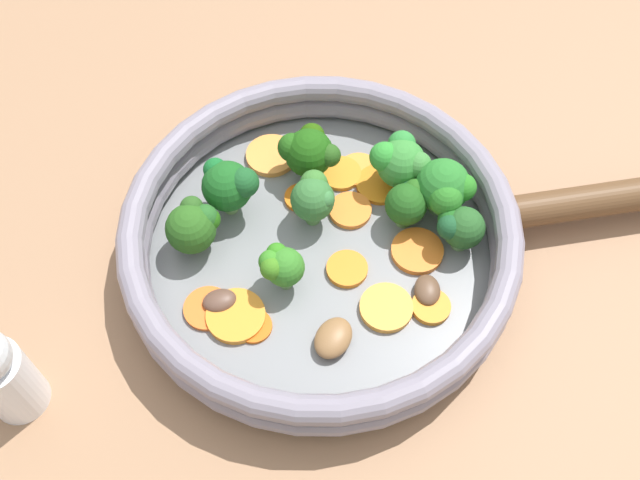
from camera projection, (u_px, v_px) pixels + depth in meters
ground_plane at (320, 258)px, 0.63m from camera, size 4.00×4.00×0.00m
skillet at (320, 254)px, 0.62m from camera, size 0.30×0.30×0.01m
skillet_rim_wall at (320, 235)px, 0.60m from camera, size 0.32×0.32×0.04m
skillet_handle at (619, 197)px, 0.63m from camera, size 0.21×0.08×0.03m
skillet_rivet_left at (494, 248)px, 0.61m from camera, size 0.01×0.01×0.01m
skillet_rivet_right at (477, 198)px, 0.64m from camera, size 0.01×0.01×0.01m
carrot_slice_0 at (359, 170)px, 0.66m from camera, size 0.05×0.05×0.00m
carrot_slice_1 at (386, 308)px, 0.58m from camera, size 0.06×0.06×0.01m
carrot_slice_2 at (341, 173)px, 0.65m from camera, size 0.04×0.04×0.00m
carrot_slice_3 at (271, 156)px, 0.66m from camera, size 0.06×0.06×0.01m
carrot_slice_4 at (380, 184)px, 0.65m from camera, size 0.05×0.05×0.00m
carrot_slice_5 at (347, 269)px, 0.60m from camera, size 0.04×0.04×0.01m
carrot_slice_6 at (417, 251)px, 0.61m from camera, size 0.05×0.05×0.01m
carrot_slice_7 at (301, 198)px, 0.64m from camera, size 0.04×0.04×0.00m
carrot_slice_8 at (431, 307)px, 0.58m from camera, size 0.04×0.04×0.01m
carrot_slice_9 at (254, 326)px, 0.58m from camera, size 0.03×0.03×0.00m
carrot_slice_10 at (350, 210)px, 0.63m from camera, size 0.04×0.04×0.00m
carrot_slice_11 at (208, 308)px, 0.58m from camera, size 0.05×0.05×0.00m
carrot_slice_12 at (236, 316)px, 0.58m from camera, size 0.06×0.06×0.01m
broccoli_floret_0 at (281, 266)px, 0.57m from camera, size 0.04×0.03×0.04m
broccoli_floret_1 at (409, 201)px, 0.61m from camera, size 0.04×0.04×0.04m
broccoli_floret_2 at (460, 227)px, 0.60m from camera, size 0.04×0.03×0.04m
broccoli_floret_3 at (314, 197)px, 0.61m from camera, size 0.04×0.04×0.05m
broccoli_floret_4 at (445, 189)px, 0.61m from camera, size 0.05×0.05×0.06m
broccoli_floret_5 at (230, 185)px, 0.61m from camera, size 0.05×0.04×0.05m
broccoli_floret_6 at (308, 151)px, 0.63m from camera, size 0.05×0.05×0.05m
broccoli_floret_7 at (194, 226)px, 0.59m from camera, size 0.04×0.04×0.05m
broccoli_floret_8 at (401, 161)px, 0.62m from camera, size 0.05×0.05×0.05m
mushroom_piece_0 at (427, 290)px, 0.59m from camera, size 0.02×0.03×0.01m
mushroom_piece_1 at (219, 301)px, 0.58m from camera, size 0.03×0.03×0.01m
mushroom_piece_2 at (333, 338)px, 0.56m from camera, size 0.04×0.04×0.01m
salt_shaker at (0, 374)px, 0.52m from camera, size 0.04×0.04×0.10m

